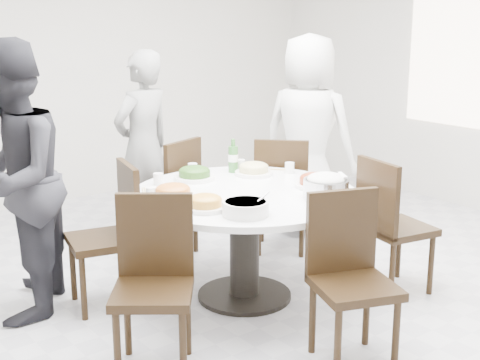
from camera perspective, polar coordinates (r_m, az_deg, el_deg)
floor at (r=4.78m, az=0.97°, el=-9.32°), size 6.00×6.00×0.01m
wall_back at (r=7.00m, az=-14.62°, el=9.61°), size 6.00×0.01×2.80m
dining_table at (r=4.52m, az=0.39°, el=-5.60°), size 1.50×1.50×0.75m
chair_ne at (r=5.42m, az=3.57°, el=-1.15°), size 0.59×0.59×0.95m
chair_n at (r=5.33m, az=-6.42°, el=-1.46°), size 0.54×0.54×0.95m
chair_nw at (r=4.47m, az=-11.71°, el=-4.80°), size 0.50×0.50×0.95m
chair_sw at (r=3.63m, az=-7.48°, el=-9.19°), size 0.59×0.59×0.95m
chair_s at (r=3.72m, az=9.78°, el=-8.65°), size 0.54×0.54×0.95m
chair_se at (r=4.74m, az=13.29°, el=-3.78°), size 0.49×0.49×0.95m
diner_right at (r=5.82m, az=5.83°, el=3.83°), size 0.85×1.00×1.73m
diner_middle at (r=5.66m, az=-8.26°, el=2.82°), size 0.66×0.51×1.61m
diner_left at (r=4.37m, az=-18.92°, el=-0.17°), size 1.03×1.08×1.76m
dish_greens at (r=4.73m, az=-3.90°, el=0.47°), size 0.28×0.28×0.07m
dish_pale at (r=4.85m, az=1.18°, el=0.86°), size 0.27×0.27×0.07m
dish_orange at (r=4.26m, az=-5.73°, el=-1.10°), size 0.29×0.29×0.08m
dish_redbrown at (r=4.54m, az=6.52°, el=-0.17°), size 0.29×0.29×0.07m
dish_tofu at (r=4.01m, az=-2.99°, el=-2.07°), size 0.26×0.26×0.07m
rice_bowl at (r=4.27m, az=7.33°, el=-0.75°), size 0.29×0.29×0.12m
soup_bowl at (r=3.90m, az=0.47°, el=-2.42°), size 0.28×0.28×0.08m
beverage_bottle at (r=4.92m, az=-0.59°, el=2.09°), size 0.07×0.07×0.25m
tea_cups at (r=4.90m, az=-4.18°, el=0.99°), size 0.07×0.07×0.08m
chopsticks at (r=4.91m, az=-3.86°, el=0.63°), size 0.24×0.04×0.01m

